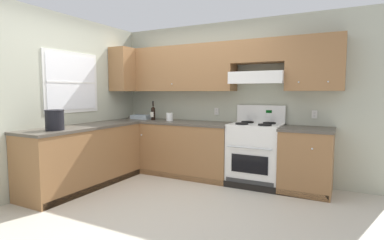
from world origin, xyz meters
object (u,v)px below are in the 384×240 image
object	(u,v)px
stove	(255,154)
bucket	(55,120)
wine_bottle	(153,113)
bowl	(141,118)
paper_towel_roll	(170,117)

from	to	relation	value
stove	bucket	bearing A→B (deg)	-140.31
stove	bucket	distance (m)	2.86
wine_bottle	bowl	bearing A→B (deg)	171.42
bowl	bucket	xyz separation A→B (m)	(0.01, -1.84, 0.11)
bowl	paper_towel_roll	distance (m)	0.64
wine_bottle	bowl	world-z (taller)	wine_bottle
wine_bottle	bucket	distance (m)	1.82
wine_bottle	paper_towel_roll	distance (m)	0.34
paper_towel_roll	bucket	bearing A→B (deg)	-109.32
bucket	bowl	bearing A→B (deg)	90.17
bucket	paper_towel_roll	world-z (taller)	bucket
stove	paper_towel_roll	distance (m)	1.60
wine_bottle	paper_towel_roll	size ratio (longest dim) A/B	2.47
bucket	stove	bearing A→B (deg)	39.69
stove	bowl	world-z (taller)	stove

